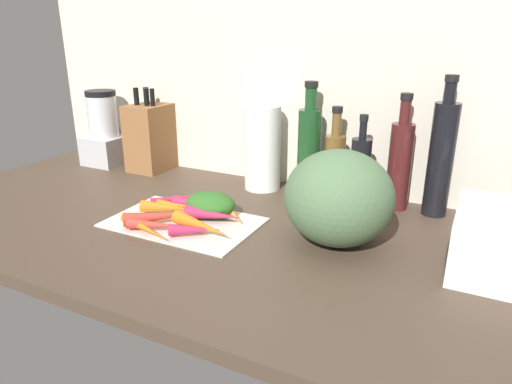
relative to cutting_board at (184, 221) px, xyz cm
name	(u,v)px	position (x,y,z in cm)	size (l,w,h in cm)	color
ground_plane	(210,228)	(5.61, 3.27, -1.90)	(170.00, 80.00, 3.00)	#47382B
wall_back	(276,84)	(5.61, 41.77, 29.60)	(170.00, 3.00, 60.00)	beige
cutting_board	(184,221)	(0.00, 0.00, 0.00)	(36.40, 23.34, 0.80)	beige
carrot_0	(196,204)	(-1.20, 7.20, 2.06)	(3.32, 3.32, 12.25)	#B2264C
carrot_1	(168,208)	(-5.88, 1.58, 2.00)	(3.20, 3.20, 13.98)	orange
carrot_2	(213,215)	(7.06, 2.48, 2.18)	(3.55, 3.55, 14.10)	#B2264C
carrot_3	(217,206)	(3.96, 9.43, 1.45)	(2.11, 2.11, 17.84)	red
carrot_4	(145,228)	(-3.48, -10.28, 1.61)	(2.42, 2.42, 17.90)	orange
carrot_5	(161,216)	(-3.87, -3.81, 2.10)	(3.39, 3.39, 17.60)	red
carrot_6	(233,214)	(10.13, 6.78, 1.51)	(2.21, 2.21, 12.54)	orange
carrot_7	(157,225)	(-1.76, -7.94, 1.76)	(2.73, 2.73, 14.41)	red
carrot_8	(176,205)	(-5.84, 5.11, 1.51)	(2.22, 2.22, 10.57)	orange
carrot_9	(181,198)	(-7.88, 10.19, 1.48)	(2.15, 2.15, 16.47)	#B2264C
carrot_10	(172,215)	(-2.70, -0.98, 1.48)	(2.16, 2.16, 13.09)	orange
carrot_11	(195,230)	(7.73, -6.13, 1.82)	(2.83, 2.83, 11.90)	#B2264C
carrot_12	(202,226)	(8.15, -4.12, 2.10)	(3.39, 3.39, 17.40)	orange
carrot_greens_pile	(211,203)	(3.84, 6.58, 3.19)	(13.17, 10.13, 5.57)	#2D6023
winter_squash	(339,198)	(36.94, 6.75, 10.23)	(24.01, 23.59, 21.26)	#4C6B47
knife_block	(151,137)	(-36.50, 33.55, 10.77)	(11.51, 15.00, 27.42)	brown
blender_appliance	(105,133)	(-55.21, 31.57, 10.65)	(13.27, 13.27, 25.68)	#B2B2B7
paper_towel_roll	(263,148)	(5.84, 32.77, 11.98)	(10.57, 10.57, 24.75)	white
bottle_0	(309,149)	(19.55, 34.12, 13.06)	(6.50, 6.50, 32.09)	#19421E
bottle_1	(334,164)	(27.43, 33.31, 9.72)	(5.63, 5.63, 26.02)	brown
bottle_2	(360,171)	(35.35, 30.40, 9.54)	(5.25, 5.25, 24.97)	black
bottle_3	(400,163)	(44.61, 34.29, 12.03)	(5.95, 5.95, 30.39)	#471919
bottle_4	(441,157)	(54.36, 34.28, 14.80)	(6.18, 6.18, 35.22)	black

